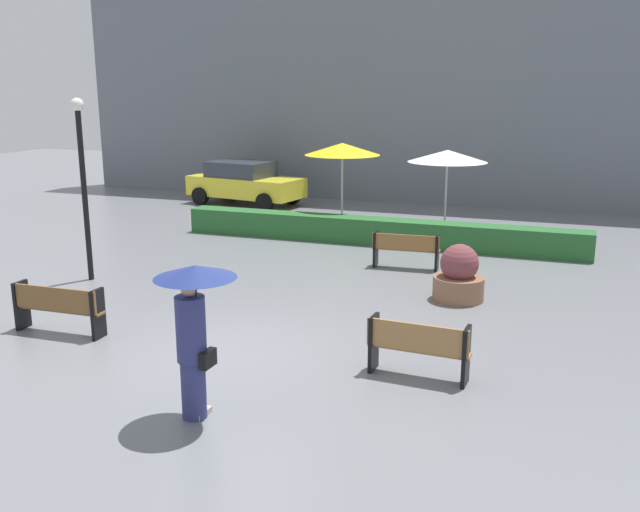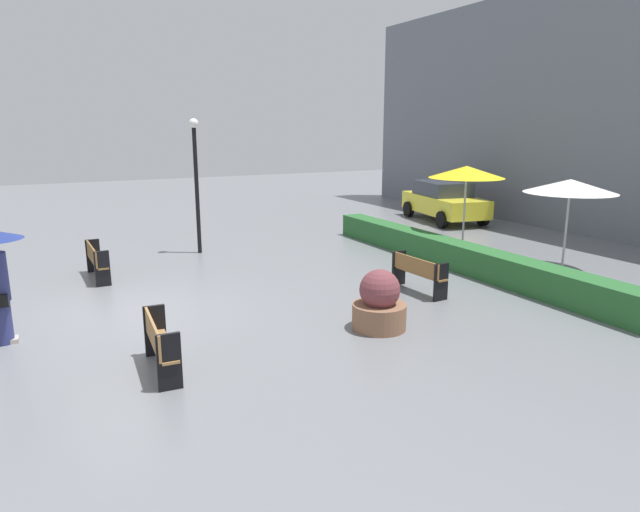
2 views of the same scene
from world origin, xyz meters
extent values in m
plane|color=slate|center=(0.00, 0.00, 0.00)|extent=(60.00, 60.00, 0.00)
cube|color=brown|center=(-3.20, -0.27, 0.43)|extent=(1.71, 0.29, 0.04)
cube|color=brown|center=(-3.19, -0.42, 0.66)|extent=(1.70, 0.08, 0.41)
cube|color=black|center=(-3.99, -0.31, 0.43)|extent=(0.07, 0.35, 0.87)
cube|color=black|center=(-2.40, -0.27, 0.43)|extent=(0.07, 0.35, 0.87)
cube|color=#9E7242|center=(3.05, -0.02, 0.43)|extent=(1.52, 0.34, 0.04)
cube|color=#9E7242|center=(3.04, -0.16, 0.66)|extent=(1.51, 0.13, 0.42)
cube|color=black|center=(2.35, 0.00, 0.43)|extent=(0.08, 0.35, 0.87)
cube|color=black|center=(3.74, -0.08, 0.43)|extent=(0.08, 0.35, 0.87)
cube|color=olive|center=(1.47, 6.12, 0.46)|extent=(1.59, 0.36, 0.04)
cube|color=olive|center=(1.47, 5.97, 0.66)|extent=(1.58, 0.13, 0.36)
cube|color=black|center=(0.74, 6.06, 0.42)|extent=(0.08, 0.38, 0.84)
cube|color=black|center=(2.20, 6.14, 0.42)|extent=(0.08, 0.38, 0.84)
cylinder|color=navy|center=(0.59, -2.27, 0.39)|extent=(0.32, 0.32, 0.79)
cube|color=#B2A599|center=(0.59, -2.21, 0.04)|extent=(0.27, 0.33, 0.08)
cylinder|color=navy|center=(0.59, -2.27, 1.21)|extent=(0.38, 0.38, 0.85)
sphere|color=tan|center=(0.59, -2.27, 1.74)|extent=(0.21, 0.21, 0.21)
cube|color=black|center=(0.81, -2.26, 0.84)|extent=(0.11, 0.28, 0.22)
cylinder|color=black|center=(0.69, -2.28, 1.52)|extent=(0.02, 0.02, 0.90)
cone|color=navy|center=(0.69, -2.28, 1.97)|extent=(1.03, 1.03, 0.16)
cylinder|color=brown|center=(3.02, 4.00, 0.24)|extent=(1.02, 1.02, 0.48)
sphere|color=brown|center=(3.02, 4.00, 0.76)|extent=(0.77, 0.77, 0.77)
cylinder|color=black|center=(-4.93, 2.77, 1.85)|extent=(0.12, 0.12, 3.70)
sphere|color=white|center=(-4.93, 2.77, 3.82)|extent=(0.28, 0.28, 0.28)
cylinder|color=silver|center=(-1.36, 9.91, 1.21)|extent=(0.06, 0.06, 2.42)
cone|color=yellow|center=(-1.36, 9.91, 2.42)|extent=(2.23, 2.23, 0.35)
cylinder|color=silver|center=(1.59, 10.76, 1.12)|extent=(0.06, 0.06, 2.23)
cone|color=white|center=(1.59, 10.76, 2.23)|extent=(2.32, 2.32, 0.35)
cube|color=#28602D|center=(0.13, 8.40, 0.35)|extent=(11.13, 0.70, 0.70)
cube|color=slate|center=(0.00, 16.00, 4.34)|extent=(28.00, 1.20, 8.67)
cube|color=yellow|center=(-6.08, 13.12, 0.67)|extent=(4.45, 2.48, 0.70)
cube|color=#333842|center=(-6.28, 13.16, 1.29)|extent=(2.45, 1.98, 0.55)
cylinder|color=black|center=(-4.52, 13.72, 0.32)|extent=(0.67, 0.33, 0.64)
cylinder|color=black|center=(-4.84, 12.00, 0.32)|extent=(0.67, 0.33, 0.64)
cylinder|color=black|center=(-7.33, 14.24, 0.32)|extent=(0.67, 0.33, 0.64)
cylinder|color=black|center=(-7.64, 12.52, 0.32)|extent=(0.67, 0.33, 0.64)
camera|label=1|loc=(4.87, -9.40, 4.15)|focal=38.53mm
camera|label=2|loc=(11.33, -1.59, 3.73)|focal=31.22mm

